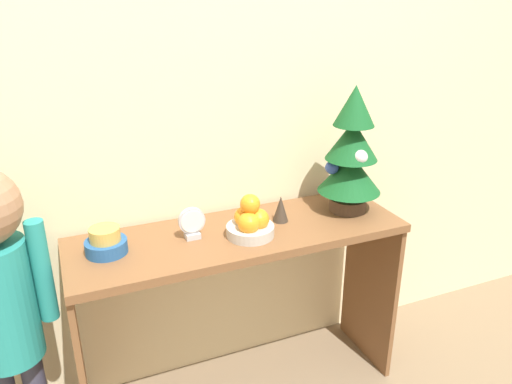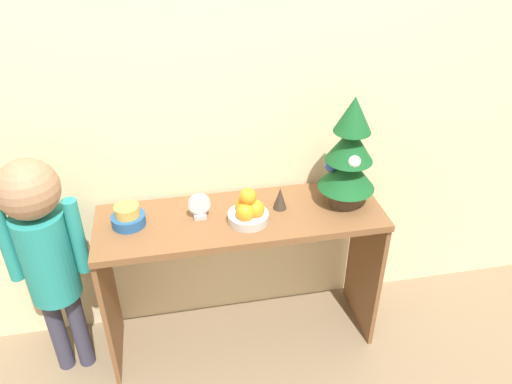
% 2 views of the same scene
% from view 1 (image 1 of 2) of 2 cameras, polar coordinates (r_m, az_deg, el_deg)
% --- Properties ---
extents(back_wall, '(7.00, 0.05, 2.50)m').
position_cam_1_polar(back_wall, '(1.82, -4.88, 14.03)').
color(back_wall, beige).
rests_on(back_wall, ground_plane).
extents(console_table, '(1.19, 0.38, 0.71)m').
position_cam_1_polar(console_table, '(1.85, -1.83, -8.94)').
color(console_table, brown).
rests_on(console_table, ground_plane).
extents(mini_tree, '(0.24, 0.24, 0.48)m').
position_cam_1_polar(mini_tree, '(1.89, 10.83, 4.41)').
color(mini_tree, '#4C3828').
rests_on(mini_tree, console_table).
extents(fruit_bowl, '(0.17, 0.17, 0.15)m').
position_cam_1_polar(fruit_bowl, '(1.72, -0.64, -3.46)').
color(fruit_bowl, '#B7B2A8').
rests_on(fruit_bowl, console_table).
extents(singing_bowl, '(0.14, 0.14, 0.09)m').
position_cam_1_polar(singing_bowl, '(1.69, -16.79, -5.53)').
color(singing_bowl, '#235189').
rests_on(singing_bowl, console_table).
extents(desk_clock, '(0.09, 0.04, 0.11)m').
position_cam_1_polar(desk_clock, '(1.71, -7.34, -3.59)').
color(desk_clock, '#B2B2B7').
rests_on(desk_clock, console_table).
extents(figurine, '(0.06, 0.06, 0.10)m').
position_cam_1_polar(figurine, '(1.83, 2.84, -1.92)').
color(figurine, '#382D23').
rests_on(figurine, console_table).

